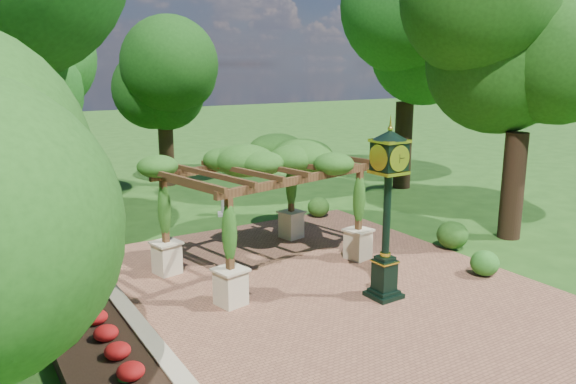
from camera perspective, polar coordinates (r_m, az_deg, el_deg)
ground at (r=13.37m, az=5.76°, el=-11.30°), size 120.00×120.00×0.00m
brick_plaza at (r=14.10m, az=3.26°, el=-9.84°), size 10.00×12.00×0.04m
border_wall at (r=11.77m, az=-14.51°, el=-14.10°), size 0.35×5.00×0.40m
flower_bed at (r=11.59m, az=-18.89°, el=-14.96°), size 1.50×5.00×0.36m
pedestal_clock at (r=13.04m, az=10.08°, el=-0.70°), size 0.82×0.82×4.07m
pergola at (r=14.89m, az=-2.34°, el=2.33°), size 5.85×4.32×3.33m
sundial at (r=20.81m, az=-6.46°, el=-1.27°), size 0.67×0.67×0.92m
shrub_front at (r=15.66m, az=19.36°, el=-6.83°), size 0.99×0.99×0.67m
shrub_mid at (r=17.57m, az=16.36°, el=-4.20°), size 1.13×1.13×0.83m
shrub_back at (r=20.38m, az=3.12°, el=-1.52°), size 0.93×0.93×0.72m
tree_north at (r=25.99m, az=-12.60°, el=11.52°), size 3.73×3.73×7.29m
tree_east_far at (r=25.41m, az=12.12°, el=15.63°), size 5.34×5.34×9.90m
tree_east_near at (r=18.72m, az=23.01°, el=13.61°), size 4.90×4.90×8.76m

